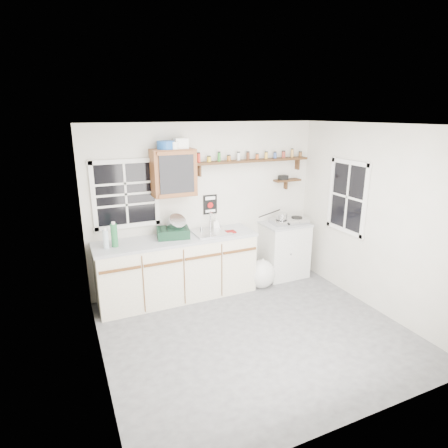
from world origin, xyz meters
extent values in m
cube|color=#48484A|center=(0.00, 0.00, -0.01)|extent=(3.60, 3.20, 0.02)
cube|color=silver|center=(0.00, 0.00, 2.51)|extent=(3.60, 3.20, 0.02)
cube|color=#B6B2A3|center=(-1.81, 0.00, 1.25)|extent=(0.02, 3.20, 2.50)
cube|color=#B6B2A3|center=(1.81, 0.00, 1.25)|extent=(0.02, 3.20, 2.50)
cube|color=#B6B2A3|center=(0.00, 1.61, 1.25)|extent=(3.60, 0.02, 2.50)
cube|color=#B6B2A3|center=(0.00, -1.61, 1.25)|extent=(3.60, 0.02, 2.50)
cube|color=beige|center=(-0.58, 1.30, 0.44)|extent=(2.27, 0.60, 0.88)
cube|color=#A1A3A9|center=(-0.58, 1.30, 0.90)|extent=(2.31, 0.62, 0.04)
cube|color=#5B3517|center=(-1.44, 0.99, 0.70)|extent=(0.53, 0.02, 0.03)
cube|color=#5B3517|center=(-0.87, 0.99, 0.70)|extent=(0.53, 0.02, 0.03)
cube|color=#5B3517|center=(-0.30, 0.99, 0.70)|extent=(0.53, 0.02, 0.03)
cube|color=#5B3517|center=(0.27, 0.99, 0.70)|extent=(0.53, 0.02, 0.03)
cube|color=#B5B4AE|center=(1.25, 1.33, 0.44)|extent=(0.70, 0.55, 0.88)
cube|color=#A1A3A9|center=(1.25, 1.33, 0.90)|extent=(0.73, 0.57, 0.03)
cube|color=#BABBBF|center=(-0.05, 1.30, 0.93)|extent=(0.52, 0.44, 0.03)
cylinder|color=#BABBBF|center=(0.00, 1.46, 1.06)|extent=(0.02, 0.02, 0.28)
cylinder|color=#BABBBF|center=(0.00, 1.40, 1.19)|extent=(0.02, 0.14, 0.02)
cube|color=#592E16|center=(-0.55, 1.45, 1.82)|extent=(0.60, 0.30, 0.65)
cube|color=black|center=(-0.55, 1.29, 1.82)|extent=(0.48, 0.02, 0.52)
cylinder|color=#184C9F|center=(-0.64, 1.45, 2.21)|extent=(0.24, 0.24, 0.11)
cube|color=white|center=(-0.43, 1.45, 2.22)|extent=(0.18, 0.15, 0.14)
cylinder|color=white|center=(-0.54, 1.40, 2.20)|extent=(0.12, 0.12, 0.10)
cube|color=black|center=(0.73, 1.51, 1.92)|extent=(1.91, 0.18, 0.04)
cube|color=black|center=(-0.13, 1.55, 1.82)|extent=(0.03, 0.10, 0.18)
cube|color=black|center=(1.58, 1.55, 1.82)|extent=(0.03, 0.10, 0.18)
cylinder|color=red|center=(-0.15, 1.51, 2.00)|extent=(0.05, 0.05, 0.13)
cylinder|color=black|center=(-0.15, 1.51, 2.07)|extent=(0.04, 0.04, 0.02)
cylinder|color=gold|center=(0.01, 1.51, 1.97)|extent=(0.06, 0.06, 0.07)
cylinder|color=black|center=(0.01, 1.51, 2.02)|extent=(0.05, 0.05, 0.02)
cylinder|color=#267226|center=(0.17, 1.51, 2.00)|extent=(0.05, 0.05, 0.13)
cylinder|color=black|center=(0.17, 1.51, 2.07)|extent=(0.04, 0.04, 0.02)
cylinder|color=#99591E|center=(0.33, 1.51, 1.97)|extent=(0.06, 0.06, 0.07)
cylinder|color=black|center=(0.33, 1.51, 2.02)|extent=(0.05, 0.05, 0.02)
cylinder|color=silver|center=(0.49, 1.51, 1.99)|extent=(0.05, 0.05, 0.11)
cylinder|color=black|center=(0.49, 1.51, 2.06)|extent=(0.05, 0.05, 0.02)
cylinder|color=#4C2614|center=(0.65, 1.51, 1.99)|extent=(0.05, 0.05, 0.11)
cylinder|color=black|center=(0.65, 1.51, 2.05)|extent=(0.05, 0.05, 0.02)
cylinder|color=#B24C19|center=(0.80, 1.51, 1.98)|extent=(0.05, 0.05, 0.07)
cylinder|color=black|center=(0.80, 1.51, 2.02)|extent=(0.04, 0.04, 0.02)
cylinder|color=gold|center=(0.96, 1.51, 1.99)|extent=(0.05, 0.05, 0.10)
cylinder|color=black|center=(0.96, 1.51, 2.04)|extent=(0.04, 0.04, 0.02)
cylinder|color=#334C8C|center=(1.12, 1.51, 1.98)|extent=(0.05, 0.05, 0.09)
cylinder|color=black|center=(1.12, 1.51, 2.03)|extent=(0.05, 0.05, 0.02)
cylinder|color=maroon|center=(1.28, 1.51, 1.99)|extent=(0.06, 0.06, 0.10)
cylinder|color=black|center=(1.28, 1.51, 2.04)|extent=(0.05, 0.05, 0.02)
cylinder|color=#BF8C3F|center=(1.44, 1.51, 2.00)|extent=(0.04, 0.04, 0.12)
cylinder|color=black|center=(1.44, 1.51, 2.07)|extent=(0.04, 0.04, 0.02)
cylinder|color=brown|center=(1.60, 1.51, 1.97)|extent=(0.05, 0.05, 0.07)
cylinder|color=black|center=(1.60, 1.51, 2.02)|extent=(0.05, 0.05, 0.02)
cube|color=black|center=(1.38, 1.52, 1.57)|extent=(0.45, 0.15, 0.03)
cube|color=black|center=(1.38, 1.56, 1.49)|extent=(0.03, 0.08, 0.14)
cube|color=black|center=(1.30, 1.52, 1.62)|extent=(0.14, 0.10, 0.07)
cube|color=black|center=(0.05, 1.59, 1.28)|extent=(0.22, 0.01, 0.30)
cube|color=white|center=(0.05, 1.58, 1.38)|extent=(0.16, 0.00, 0.05)
cylinder|color=#A50C0C|center=(0.05, 1.58, 1.27)|extent=(0.09, 0.01, 0.09)
cube|color=white|center=(0.05, 1.58, 1.18)|extent=(0.16, 0.00, 0.04)
cube|color=black|center=(-1.20, 1.59, 1.55)|extent=(0.85, 0.02, 0.90)
cube|color=silver|center=(-1.20, 1.59, 1.55)|extent=(0.93, 0.03, 0.98)
cube|color=black|center=(1.79, 0.55, 1.45)|extent=(0.02, 0.70, 1.00)
cube|color=silver|center=(1.79, 0.55, 1.45)|extent=(0.03, 0.78, 1.08)
cylinder|color=#ACBFCA|center=(-1.55, 1.27, 1.04)|extent=(0.07, 0.07, 0.25)
cylinder|color=white|center=(-1.55, 1.27, 1.18)|extent=(0.04, 0.04, 0.03)
cylinder|color=#226839|center=(-1.44, 1.28, 1.08)|extent=(0.09, 0.09, 0.31)
cylinder|color=white|center=(-1.44, 1.28, 1.25)|extent=(0.05, 0.05, 0.03)
cube|color=black|center=(-0.62, 1.35, 0.99)|extent=(0.50, 0.41, 0.13)
cylinder|color=#BABBBF|center=(-0.56, 1.35, 1.12)|extent=(0.29, 0.32, 0.27)
imported|color=silver|center=(0.10, 1.48, 1.01)|extent=(0.11, 0.11, 0.18)
cube|color=maroon|center=(0.22, 1.21, 0.93)|extent=(0.15, 0.13, 0.02)
cube|color=#BABBBF|center=(1.31, 1.31, 0.95)|extent=(0.62, 0.37, 0.07)
cylinder|color=black|center=(1.16, 1.31, 0.99)|extent=(0.18, 0.18, 0.01)
cylinder|color=black|center=(1.46, 1.31, 0.99)|extent=(0.18, 0.18, 0.01)
cylinder|color=#BABBBF|center=(1.16, 1.31, 1.04)|extent=(0.18, 0.18, 0.11)
cylinder|color=black|center=(0.98, 1.39, 1.08)|extent=(0.26, 0.25, 0.17)
ellipsoid|color=silver|center=(0.71, 1.10, 0.20)|extent=(0.43, 0.39, 0.45)
cone|color=silver|center=(0.73, 1.10, 0.41)|extent=(0.12, 0.12, 0.12)
camera|label=1|loc=(-2.02, -3.57, 2.62)|focal=30.00mm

